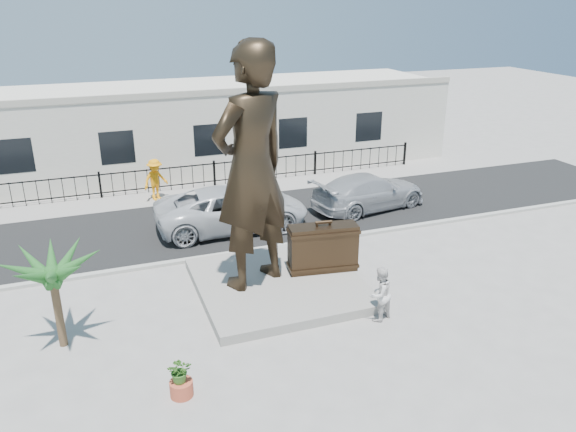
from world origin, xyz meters
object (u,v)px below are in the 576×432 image
object	(u,v)px
suitcase	(323,248)
statue	(251,169)
tourist	(380,294)
car_white	(232,208)

from	to	relation	value
suitcase	statue	bearing A→B (deg)	-171.81
statue	suitcase	size ratio (longest dim) A/B	3.33
statue	tourist	bearing A→B (deg)	109.23
statue	car_white	xyz separation A→B (m)	(0.68, 5.29, -3.22)
suitcase	tourist	bearing A→B (deg)	-72.17
tourist	car_white	size ratio (longest dim) A/B	0.27
statue	tourist	distance (m)	5.32
tourist	car_white	world-z (taller)	car_white
statue	car_white	bearing A→B (deg)	-122.25
suitcase	car_white	world-z (taller)	suitcase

